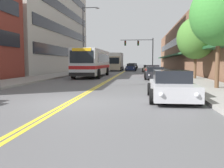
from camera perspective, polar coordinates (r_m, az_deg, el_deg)
ground_plane at (r=47.17m, az=3.00°, el=3.00°), size 240.00×240.00×0.00m
sidewalk_left at (r=48.17m, az=-5.71°, el=3.11°), size 3.60×106.00×0.15m
sidewalk_right at (r=47.28m, az=11.88°, el=3.00°), size 3.60×106.00×0.15m
centre_line at (r=47.17m, az=3.00°, el=3.01°), size 0.34×106.00×0.01m
storefront_row_right at (r=48.27m, az=19.19°, el=7.98°), size 9.10×68.00×8.77m
city_bus at (r=28.75m, az=-4.42°, el=5.09°), size 2.86×10.79×3.01m
car_slate_blue_parked_left_near at (r=42.39m, az=-3.44°, el=3.59°), size 2.05×4.72×1.31m
car_silver_parked_right_foreground at (r=11.43m, az=13.45°, el=-0.49°), size 2.04×4.52×1.30m
car_charcoal_parked_right_mid at (r=25.09m, az=9.78°, el=2.44°), size 2.09×4.62×1.20m
car_champagne_parked_right_far at (r=43.32m, az=8.33°, el=3.52°), size 2.14×4.44×1.19m
car_red_parked_right_end at (r=31.27m, az=9.27°, el=3.02°), size 2.01×4.88×1.30m
car_navy_moving_lead at (r=47.71m, az=4.34°, el=3.80°), size 1.97×4.76×1.38m
car_black_moving_second at (r=68.74m, az=5.02°, el=4.15°), size 2.13×4.80×1.34m
car_dark_grey_moving_third at (r=55.10m, az=4.62°, el=3.98°), size 2.04×4.54×1.45m
box_truck at (r=47.92m, az=0.86°, el=5.10°), size 2.65×7.50×3.41m
traffic_signal_mast at (r=48.56m, az=6.74°, el=8.30°), size 6.30×0.38×6.25m
street_lamp_left_near at (r=16.02m, az=-23.87°, el=16.19°), size 2.73×0.28×8.16m
street_lamp_left_far at (r=36.52m, az=-6.13°, el=11.11°), size 2.48×0.28×9.50m
street_tree_right_near at (r=16.26m, az=23.30°, el=14.45°), size 3.37×3.37×6.16m
street_tree_right_mid at (r=24.71m, az=18.64°, el=9.87°), size 3.52×3.52×5.66m
fire_hydrant at (r=22.90m, az=14.16°, el=2.12°), size 0.36×0.28×0.85m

